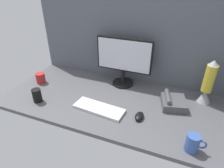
{
  "coord_description": "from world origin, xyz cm",
  "views": [
    {
      "loc": [
        38.81,
        -115.66,
        86.22
      ],
      "look_at": [
        -2.58,
        0.0,
        14.0
      ],
      "focal_mm": 30.89,
      "sensor_mm": 36.0,
      "label": 1
    }
  ],
  "objects_px": {
    "mug_black_travel": "(37,95)",
    "lava_lamp": "(207,85)",
    "keyboard": "(99,108)",
    "desk_phone": "(173,102)",
    "mouse": "(139,116)",
    "monitor": "(124,59)",
    "mug_red_plastic": "(40,78)",
    "mug_ceramic_blue": "(193,143)"
  },
  "relations": [
    {
      "from": "mouse",
      "to": "desk_phone",
      "type": "height_order",
      "value": "desk_phone"
    },
    {
      "from": "mug_black_travel",
      "to": "lava_lamp",
      "type": "height_order",
      "value": "lava_lamp"
    },
    {
      "from": "mug_ceramic_blue",
      "to": "lava_lamp",
      "type": "xyz_separation_m",
      "value": [
        0.07,
        0.53,
        0.09
      ]
    },
    {
      "from": "mug_red_plastic",
      "to": "mug_black_travel",
      "type": "distance_m",
      "value": 0.29
    },
    {
      "from": "keyboard",
      "to": "mug_red_plastic",
      "type": "xyz_separation_m",
      "value": [
        -0.65,
        0.16,
        0.04
      ]
    },
    {
      "from": "lava_lamp",
      "to": "desk_phone",
      "type": "distance_m",
      "value": 0.28
    },
    {
      "from": "keyboard",
      "to": "desk_phone",
      "type": "distance_m",
      "value": 0.54
    },
    {
      "from": "monitor",
      "to": "mug_red_plastic",
      "type": "bearing_deg",
      "value": -159.72
    },
    {
      "from": "mug_red_plastic",
      "to": "mug_ceramic_blue",
      "type": "height_order",
      "value": "mug_ceramic_blue"
    },
    {
      "from": "mouse",
      "to": "mug_ceramic_blue",
      "type": "height_order",
      "value": "mug_ceramic_blue"
    },
    {
      "from": "monitor",
      "to": "mug_ceramic_blue",
      "type": "bearing_deg",
      "value": -43.41
    },
    {
      "from": "lava_lamp",
      "to": "mug_black_travel",
      "type": "bearing_deg",
      "value": -158.43
    },
    {
      "from": "mouse",
      "to": "lava_lamp",
      "type": "height_order",
      "value": "lava_lamp"
    },
    {
      "from": "monitor",
      "to": "mug_ceramic_blue",
      "type": "xyz_separation_m",
      "value": [
        0.59,
        -0.56,
        -0.18
      ]
    },
    {
      "from": "monitor",
      "to": "keyboard",
      "type": "height_order",
      "value": "monitor"
    },
    {
      "from": "mouse",
      "to": "mug_red_plastic",
      "type": "relative_size",
      "value": 1.06
    },
    {
      "from": "mug_red_plastic",
      "to": "mug_black_travel",
      "type": "xyz_separation_m",
      "value": [
        0.17,
        -0.24,
        0.01
      ]
    },
    {
      "from": "monitor",
      "to": "mouse",
      "type": "height_order",
      "value": "monitor"
    },
    {
      "from": "mug_red_plastic",
      "to": "desk_phone",
      "type": "xyz_separation_m",
      "value": [
        1.13,
        0.08,
        -0.01
      ]
    },
    {
      "from": "keyboard",
      "to": "mug_black_travel",
      "type": "bearing_deg",
      "value": -165.71
    },
    {
      "from": "mug_black_travel",
      "to": "keyboard",
      "type": "bearing_deg",
      "value": 9.09
    },
    {
      "from": "desk_phone",
      "to": "mouse",
      "type": "bearing_deg",
      "value": -130.37
    },
    {
      "from": "desk_phone",
      "to": "mug_ceramic_blue",
      "type": "bearing_deg",
      "value": -69.49
    },
    {
      "from": "monitor",
      "to": "mug_ceramic_blue",
      "type": "height_order",
      "value": "monitor"
    },
    {
      "from": "mouse",
      "to": "desk_phone",
      "type": "xyz_separation_m",
      "value": [
        0.19,
        0.23,
        0.01
      ]
    },
    {
      "from": "mug_ceramic_blue",
      "to": "desk_phone",
      "type": "xyz_separation_m",
      "value": [
        -0.14,
        0.38,
        -0.02
      ]
    },
    {
      "from": "monitor",
      "to": "desk_phone",
      "type": "height_order",
      "value": "monitor"
    },
    {
      "from": "mug_ceramic_blue",
      "to": "mug_black_travel",
      "type": "bearing_deg",
      "value": 176.72
    },
    {
      "from": "mug_red_plastic",
      "to": "lava_lamp",
      "type": "height_order",
      "value": "lava_lamp"
    },
    {
      "from": "monitor",
      "to": "mouse",
      "type": "bearing_deg",
      "value": -57.88
    },
    {
      "from": "keyboard",
      "to": "mouse",
      "type": "xyz_separation_m",
      "value": [
        0.29,
        0.02,
        0.01
      ]
    },
    {
      "from": "monitor",
      "to": "mug_black_travel",
      "type": "relative_size",
      "value": 4.45
    },
    {
      "from": "mug_ceramic_blue",
      "to": "desk_phone",
      "type": "height_order",
      "value": "mug_ceramic_blue"
    },
    {
      "from": "monitor",
      "to": "lava_lamp",
      "type": "distance_m",
      "value": 0.66
    },
    {
      "from": "keyboard",
      "to": "lava_lamp",
      "type": "bearing_deg",
      "value": 34.3
    },
    {
      "from": "keyboard",
      "to": "mug_ceramic_blue",
      "type": "xyz_separation_m",
      "value": [
        0.63,
        -0.14,
        0.04
      ]
    },
    {
      "from": "monitor",
      "to": "keyboard",
      "type": "distance_m",
      "value": 0.47
    },
    {
      "from": "mug_black_travel",
      "to": "lava_lamp",
      "type": "bearing_deg",
      "value": 21.57
    },
    {
      "from": "monitor",
      "to": "mug_red_plastic",
      "type": "relative_size",
      "value": 5.16
    },
    {
      "from": "lava_lamp",
      "to": "mug_ceramic_blue",
      "type": "bearing_deg",
      "value": -97.28
    },
    {
      "from": "mug_red_plastic",
      "to": "lava_lamp",
      "type": "xyz_separation_m",
      "value": [
        1.34,
        0.22,
        0.1
      ]
    },
    {
      "from": "mug_red_plastic",
      "to": "lava_lamp",
      "type": "bearing_deg",
      "value": 9.47
    }
  ]
}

